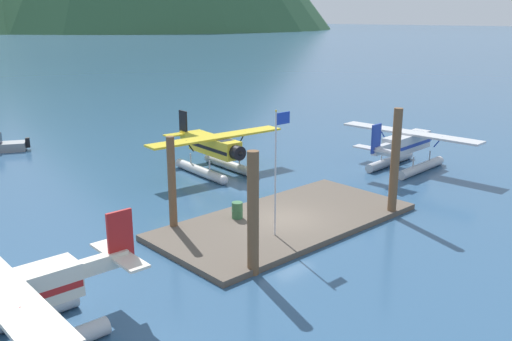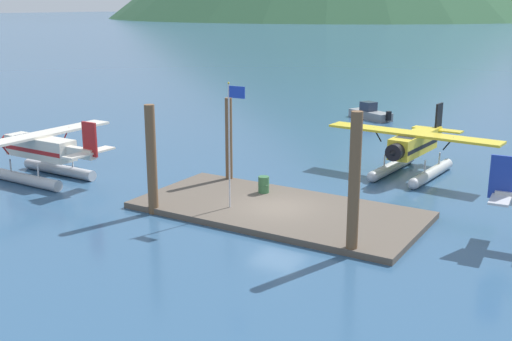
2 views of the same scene
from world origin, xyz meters
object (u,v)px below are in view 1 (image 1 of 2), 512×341
Objects in this scene: flagpole at (277,159)px; seaplane_silver_stbd_fwd at (407,147)px; seaplane_yellow_bow_right at (215,151)px; fuel_drum at (237,210)px; seaplane_cream_port_aft at (6,306)px.

seaplane_silver_stbd_fwd is (16.07, 3.06, -2.55)m from flagpole.
flagpole reaches higher than seaplane_yellow_bow_right.
seaplane_silver_stbd_fwd is at bearing 10.80° from flagpole.
seaplane_yellow_bow_right is at bearing 58.09° from fuel_drum.
flagpole is at bearing -114.90° from seaplane_yellow_bow_right.
seaplane_cream_port_aft is at bearing -164.46° from fuel_drum.
fuel_drum is 13.52m from seaplane_cream_port_aft.
flagpole is 0.59× the size of seaplane_silver_stbd_fwd.
flagpole is 16.56m from seaplane_silver_stbd_fwd.
seaplane_yellow_bow_right is 13.66m from seaplane_silver_stbd_fwd.
fuel_drum is 16.05m from seaplane_silver_stbd_fwd.
seaplane_cream_port_aft is (-18.31, -12.15, 0.00)m from seaplane_yellow_bow_right.
seaplane_cream_port_aft reaches higher than fuel_drum.
seaplane_yellow_bow_right reaches higher than fuel_drum.
fuel_drum is 0.08× the size of seaplane_yellow_bow_right.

